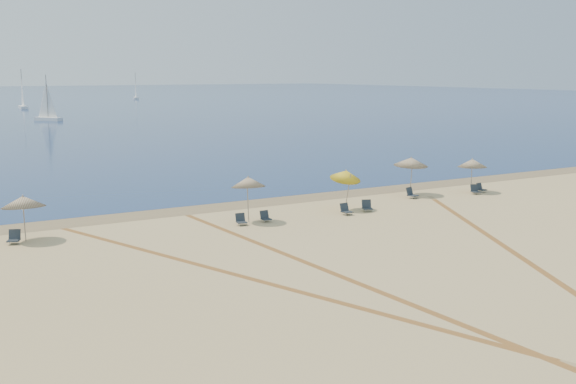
% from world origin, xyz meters
% --- Properties ---
extents(wet_sand, '(500.00, 500.00, 0.00)m').
position_xyz_m(wet_sand, '(0.00, 24.00, 0.00)').
color(wet_sand, olive).
rests_on(wet_sand, ground).
extents(umbrella_1, '(2.13, 2.17, 2.35)m').
position_xyz_m(umbrella_1, '(-14.57, 20.71, 1.98)').
color(umbrella_1, gray).
rests_on(umbrella_1, ground).
extents(umbrella_2, '(1.93, 1.97, 2.62)m').
position_xyz_m(umbrella_2, '(-3.03, 19.11, 2.27)').
color(umbrella_2, gray).
rests_on(umbrella_2, ground).
extents(umbrella_3, '(1.86, 1.94, 2.66)m').
position_xyz_m(umbrella_3, '(3.56, 19.22, 2.16)').
color(umbrella_3, gray).
rests_on(umbrella_3, ground).
extents(umbrella_4, '(2.30, 2.34, 2.65)m').
position_xyz_m(umbrella_4, '(10.26, 21.26, 2.29)').
color(umbrella_4, gray).
rests_on(umbrella_4, ground).
extents(umbrella_5, '(2.00, 2.01, 2.39)m').
position_xyz_m(umbrella_5, '(14.72, 20.06, 2.05)').
color(umbrella_5, gray).
rests_on(umbrella_5, ground).
extents(chair_2, '(0.76, 0.81, 0.67)m').
position_xyz_m(chair_2, '(-15.14, 20.41, 0.30)').
color(chair_2, black).
rests_on(chair_2, ground).
extents(chair_3, '(0.60, 0.68, 0.63)m').
position_xyz_m(chair_3, '(-3.72, 18.66, 0.28)').
color(chair_3, black).
rests_on(chair_3, ground).
extents(chair_4, '(0.51, 0.60, 0.61)m').
position_xyz_m(chair_4, '(-2.17, 18.74, 0.27)').
color(chair_4, black).
rests_on(chair_4, ground).
extents(chair_5, '(0.57, 0.67, 0.67)m').
position_xyz_m(chair_5, '(2.82, 18.10, 0.29)').
color(chair_5, black).
rests_on(chair_5, ground).
extents(chair_6, '(0.76, 0.82, 0.68)m').
position_xyz_m(chair_6, '(4.51, 18.31, 0.30)').
color(chair_6, black).
rests_on(chair_6, ground).
extents(chair_7, '(0.75, 0.82, 0.71)m').
position_xyz_m(chair_7, '(9.62, 20.35, 0.31)').
color(chair_7, black).
rests_on(chair_7, ground).
extents(chair_8, '(0.67, 0.74, 0.65)m').
position_xyz_m(chair_8, '(14.44, 19.40, 0.29)').
color(chair_8, black).
rests_on(chair_8, ground).
extents(chair_9, '(0.62, 0.69, 0.63)m').
position_xyz_m(chair_9, '(15.36, 19.78, 0.28)').
color(chair_9, black).
rests_on(chair_9, ground).
extents(sailboat_0, '(1.74, 6.06, 8.95)m').
position_xyz_m(sailboat_0, '(4.56, 152.03, 2.71)').
color(sailboat_0, white).
rests_on(sailboat_0, ocean).
extents(sailboat_1, '(4.23, 5.03, 7.86)m').
position_xyz_m(sailboat_1, '(2.22, 108.37, 2.38)').
color(sailboat_1, white).
rests_on(sailboat_1, ocean).
extents(sailboat_3, '(2.64, 5.70, 8.23)m').
position_xyz_m(sailboat_3, '(44.07, 194.88, 2.49)').
color(sailboat_3, white).
rests_on(sailboat_3, ocean).
extents(tire_tracks, '(49.93, 41.18, 0.00)m').
position_xyz_m(tire_tracks, '(-2.52, 8.97, 0.00)').
color(tire_tracks, tan).
rests_on(tire_tracks, ground).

